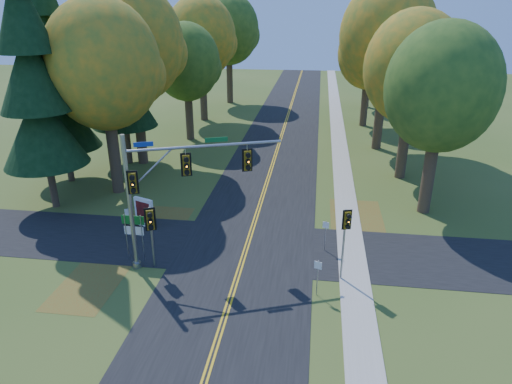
# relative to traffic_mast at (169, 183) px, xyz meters

# --- Properties ---
(ground) EXTENTS (160.00, 160.00, 0.00)m
(ground) POSITION_rel_traffic_mast_xyz_m (3.72, 0.35, -4.87)
(ground) COLOR #37501C
(ground) RESTS_ON ground
(road_main) EXTENTS (8.00, 160.00, 0.02)m
(road_main) POSITION_rel_traffic_mast_xyz_m (3.72, 0.35, -4.86)
(road_main) COLOR black
(road_main) RESTS_ON ground
(road_cross) EXTENTS (60.00, 6.00, 0.02)m
(road_cross) POSITION_rel_traffic_mast_xyz_m (3.72, 2.35, -4.86)
(road_cross) COLOR black
(road_cross) RESTS_ON ground
(centerline_left) EXTENTS (0.10, 160.00, 0.01)m
(centerline_left) POSITION_rel_traffic_mast_xyz_m (3.62, 0.35, -4.85)
(centerline_left) COLOR gold
(centerline_left) RESTS_ON road_main
(centerline_right) EXTENTS (0.10, 160.00, 0.01)m
(centerline_right) POSITION_rel_traffic_mast_xyz_m (3.82, 0.35, -4.85)
(centerline_right) COLOR gold
(centerline_right) RESTS_ON road_main
(sidewalk_east) EXTENTS (1.60, 160.00, 0.06)m
(sidewalk_east) POSITION_rel_traffic_mast_xyz_m (9.92, 0.35, -4.84)
(sidewalk_east) COLOR #9E998E
(sidewalk_east) RESTS_ON ground
(leaf_patch_w_near) EXTENTS (4.00, 6.00, 0.00)m
(leaf_patch_w_near) POSITION_rel_traffic_mast_xyz_m (-2.78, 4.35, -4.87)
(leaf_patch_w_near) COLOR brown
(leaf_patch_w_near) RESTS_ON ground
(leaf_patch_e) EXTENTS (3.50, 8.00, 0.00)m
(leaf_patch_e) POSITION_rel_traffic_mast_xyz_m (10.52, 6.35, -4.87)
(leaf_patch_e) COLOR brown
(leaf_patch_e) RESTS_ON ground
(leaf_patch_w_far) EXTENTS (3.00, 5.00, 0.00)m
(leaf_patch_w_far) POSITION_rel_traffic_mast_xyz_m (-3.78, -2.65, -4.87)
(leaf_patch_w_far) COLOR brown
(leaf_patch_w_far) RESTS_ON ground
(tree_w_a) EXTENTS (8.00, 8.00, 14.15)m
(tree_w_a) POSITION_rel_traffic_mast_xyz_m (-7.40, 9.74, 4.61)
(tree_w_a) COLOR #38281C
(tree_w_a) RESTS_ON ground
(tree_e_a) EXTENTS (7.20, 7.20, 12.73)m
(tree_e_a) POSITION_rel_traffic_mast_xyz_m (15.29, 9.13, 3.66)
(tree_e_a) COLOR #38281C
(tree_e_a) RESTS_ON ground
(tree_w_b) EXTENTS (8.60, 8.60, 15.38)m
(tree_w_b) POSITION_rel_traffic_mast_xyz_m (-8.00, 16.64, 5.50)
(tree_w_b) COLOR #38281C
(tree_w_b) RESTS_ON ground
(tree_e_b) EXTENTS (7.60, 7.60, 13.33)m
(tree_e_b) POSITION_rel_traffic_mast_xyz_m (14.69, 15.93, 4.03)
(tree_e_b) COLOR #38281C
(tree_e_b) RESTS_ON ground
(tree_w_c) EXTENTS (6.80, 6.80, 11.91)m
(tree_w_c) POSITION_rel_traffic_mast_xyz_m (-5.82, 24.82, 3.07)
(tree_w_c) COLOR #38281C
(tree_w_c) RESTS_ON ground
(tree_e_c) EXTENTS (8.80, 8.80, 15.79)m
(tree_e_c) POSITION_rel_traffic_mast_xyz_m (13.60, 24.04, 5.79)
(tree_e_c) COLOR #38281C
(tree_e_c) RESTS_ON ground
(tree_w_d) EXTENTS (8.20, 8.20, 14.56)m
(tree_w_d) POSITION_rel_traffic_mast_xyz_m (-6.40, 33.54, 4.91)
(tree_w_d) COLOR #38281C
(tree_w_d) RESTS_ON ground
(tree_e_d) EXTENTS (7.00, 7.00, 12.32)m
(tree_e_d) POSITION_rel_traffic_mast_xyz_m (12.99, 33.23, 3.37)
(tree_e_d) COLOR #38281C
(tree_e_d) RESTS_ON ground
(tree_w_e) EXTENTS (8.40, 8.40, 14.97)m
(tree_w_e) POSITION_rel_traffic_mast_xyz_m (-5.20, 44.44, 5.20)
(tree_w_e) COLOR #38281C
(tree_w_e) RESTS_ON ground
(tree_e_e) EXTENTS (7.80, 7.80, 13.74)m
(tree_e_e) POSITION_rel_traffic_mast_xyz_m (14.19, 43.93, 4.32)
(tree_e_e) COLOR #38281C
(tree_e_e) RESTS_ON ground
(pine_a) EXTENTS (5.60, 5.60, 19.48)m
(pine_a) POSITION_rel_traffic_mast_xyz_m (-10.78, 6.35, 4.31)
(pine_a) COLOR #38281C
(pine_a) RESTS_ON ground
(pine_b) EXTENTS (5.60, 5.60, 17.31)m
(pine_b) POSITION_rel_traffic_mast_xyz_m (-12.28, 11.35, 3.29)
(pine_b) COLOR #38281C
(pine_b) RESTS_ON ground
(pine_c) EXTENTS (5.60, 5.60, 20.56)m
(pine_c) POSITION_rel_traffic_mast_xyz_m (-9.28, 16.35, 4.82)
(pine_c) COLOR #38281C
(pine_c) RESTS_ON ground
(traffic_mast) EXTENTS (7.85, 3.38, 7.58)m
(traffic_mast) POSITION_rel_traffic_mast_xyz_m (0.00, 0.00, 0.00)
(traffic_mast) COLOR gray
(traffic_mast) RESTS_ON ground
(east_signal_pole) EXTENTS (0.47, 0.55, 4.13)m
(east_signal_pole) POSITION_rel_traffic_mast_xyz_m (9.24, -0.50, -1.74)
(east_signal_pole) COLOR #9A9CA3
(east_signal_pole) RESTS_ON ground
(ped_signal_pole) EXTENTS (0.55, 0.67, 3.69)m
(ped_signal_pole) POSITION_rel_traffic_mast_xyz_m (-0.92, -0.68, -2.12)
(ped_signal_pole) COLOR gray
(ped_signal_pole) RESTS_ON ground
(route_sign_cluster) EXTENTS (1.31, 0.09, 2.81)m
(route_sign_cluster) POSITION_rel_traffic_mast_xyz_m (-2.28, 0.15, -2.89)
(route_sign_cluster) COLOR gray
(route_sign_cluster) RESTS_ON ground
(info_kiosk) EXTENTS (1.41, 0.71, 1.99)m
(info_kiosk) POSITION_rel_traffic_mast_xyz_m (-3.27, 4.18, -3.88)
(info_kiosk) COLOR white
(info_kiosk) RESTS_ON ground
(reg_sign_e_north) EXTENTS (0.36, 0.14, 1.94)m
(reg_sign_e_north) POSITION_rel_traffic_mast_xyz_m (8.34, 2.59, -3.54)
(reg_sign_e_north) COLOR gray
(reg_sign_e_north) RESTS_ON ground
(reg_sign_e_south) EXTENTS (0.37, 0.16, 1.99)m
(reg_sign_e_south) POSITION_rel_traffic_mast_xyz_m (7.94, -1.93, -3.51)
(reg_sign_e_south) COLOR gray
(reg_sign_e_south) RESTS_ON ground
(reg_sign_w) EXTENTS (0.38, 0.07, 1.98)m
(reg_sign_w) POSITION_rel_traffic_mast_xyz_m (-3.67, 2.64, -3.51)
(reg_sign_w) COLOR gray
(reg_sign_w) RESTS_ON ground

